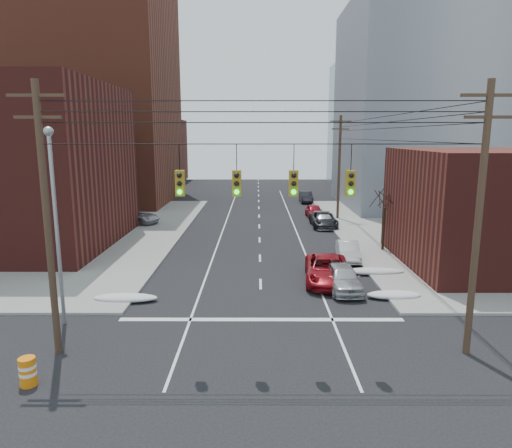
{
  "coord_description": "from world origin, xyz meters",
  "views": [
    {
      "loc": [
        -0.21,
        -14.64,
        8.91
      ],
      "look_at": [
        -0.29,
        15.82,
        3.0
      ],
      "focal_mm": 32.0,
      "sensor_mm": 36.0,
      "label": 1
    }
  ],
  "objects_px": {
    "red_pickup": "(327,270)",
    "lot_car_d": "(45,232)",
    "parked_car_b": "(348,251)",
    "parked_car_f": "(306,197)",
    "parked_car_e": "(314,211)",
    "parked_car_d": "(324,221)",
    "lot_car_b": "(136,216)",
    "construction_barrel": "(28,371)",
    "parked_car_a": "(343,278)",
    "lot_car_c": "(34,230)",
    "lot_car_a": "(82,233)",
    "parked_car_c": "(324,220)"
  },
  "relations": [
    {
      "from": "red_pickup",
      "to": "parked_car_d",
      "type": "xyz_separation_m",
      "value": [
        2.29,
        17.19,
        -0.13
      ]
    },
    {
      "from": "parked_car_c",
      "to": "lot_car_b",
      "type": "bearing_deg",
      "value": 176.82
    },
    {
      "from": "parked_car_c",
      "to": "lot_car_a",
      "type": "xyz_separation_m",
      "value": [
        -21.63,
        -6.41,
        0.06
      ]
    },
    {
      "from": "red_pickup",
      "to": "parked_car_c",
      "type": "distance_m",
      "value": 17.56
    },
    {
      "from": "parked_car_e",
      "to": "lot_car_d",
      "type": "bearing_deg",
      "value": -156.21
    },
    {
      "from": "parked_car_f",
      "to": "lot_car_a",
      "type": "distance_m",
      "value": 31.79
    },
    {
      "from": "parked_car_d",
      "to": "construction_barrel",
      "type": "bearing_deg",
      "value": -114.86
    },
    {
      "from": "parked_car_d",
      "to": "lot_car_a",
      "type": "relative_size",
      "value": 1.21
    },
    {
      "from": "construction_barrel",
      "to": "lot_car_b",
      "type": "bearing_deg",
      "value": 97.52
    },
    {
      "from": "parked_car_c",
      "to": "lot_car_d",
      "type": "height_order",
      "value": "lot_car_d"
    },
    {
      "from": "parked_car_c",
      "to": "lot_car_c",
      "type": "bearing_deg",
      "value": -167.89
    },
    {
      "from": "parked_car_c",
      "to": "parked_car_f",
      "type": "relative_size",
      "value": 1.14
    },
    {
      "from": "parked_car_a",
      "to": "parked_car_f",
      "type": "xyz_separation_m",
      "value": [
        1.6,
        35.8,
        -0.02
      ]
    },
    {
      "from": "red_pickup",
      "to": "lot_car_a",
      "type": "relative_size",
      "value": 1.51
    },
    {
      "from": "parked_car_b",
      "to": "lot_car_b",
      "type": "xyz_separation_m",
      "value": [
        -18.92,
        13.46,
        0.17
      ]
    },
    {
      "from": "parked_car_f",
      "to": "lot_car_d",
      "type": "xyz_separation_m",
      "value": [
        -24.67,
        -23.42,
        0.14
      ]
    },
    {
      "from": "parked_car_b",
      "to": "parked_car_f",
      "type": "distance_m",
      "value": 29.23
    },
    {
      "from": "parked_car_d",
      "to": "parked_car_e",
      "type": "bearing_deg",
      "value": 95.2
    },
    {
      "from": "parked_car_d",
      "to": "lot_car_a",
      "type": "distance_m",
      "value": 22.5
    },
    {
      "from": "red_pickup",
      "to": "parked_car_d",
      "type": "distance_m",
      "value": 17.34
    },
    {
      "from": "parked_car_d",
      "to": "parked_car_b",
      "type": "bearing_deg",
      "value": -87.77
    },
    {
      "from": "parked_car_c",
      "to": "construction_barrel",
      "type": "height_order",
      "value": "parked_car_c"
    },
    {
      "from": "parked_car_d",
      "to": "parked_car_e",
      "type": "height_order",
      "value": "parked_car_e"
    },
    {
      "from": "parked_car_b",
      "to": "construction_barrel",
      "type": "relative_size",
      "value": 3.85
    },
    {
      "from": "parked_car_d",
      "to": "lot_car_a",
      "type": "bearing_deg",
      "value": -161.82
    },
    {
      "from": "lot_car_c",
      "to": "lot_car_d",
      "type": "distance_m",
      "value": 1.81
    },
    {
      "from": "parked_car_b",
      "to": "parked_car_d",
      "type": "distance_m",
      "value": 12.11
    },
    {
      "from": "parked_car_a",
      "to": "construction_barrel",
      "type": "distance_m",
      "value": 16.91
    },
    {
      "from": "red_pickup",
      "to": "lot_car_d",
      "type": "bearing_deg",
      "value": 159.12
    },
    {
      "from": "parked_car_a",
      "to": "lot_car_c",
      "type": "bearing_deg",
      "value": 149.25
    },
    {
      "from": "lot_car_a",
      "to": "parked_car_c",
      "type": "bearing_deg",
      "value": -71.09
    },
    {
      "from": "lot_car_b",
      "to": "lot_car_d",
      "type": "distance_m",
      "value": 9.57
    },
    {
      "from": "parked_car_e",
      "to": "lot_car_b",
      "type": "distance_m",
      "value": 19.11
    },
    {
      "from": "parked_car_b",
      "to": "parked_car_f",
      "type": "height_order",
      "value": "parked_car_f"
    },
    {
      "from": "parked_car_e",
      "to": "parked_car_c",
      "type": "bearing_deg",
      "value": -89.1
    },
    {
      "from": "lot_car_b",
      "to": "construction_barrel",
      "type": "relative_size",
      "value": 4.67
    },
    {
      "from": "construction_barrel",
      "to": "lot_car_d",
      "type": "bearing_deg",
      "value": 113.17
    },
    {
      "from": "parked_car_b",
      "to": "lot_car_d",
      "type": "xyz_separation_m",
      "value": [
        -24.67,
        5.81,
        0.21
      ]
    },
    {
      "from": "parked_car_b",
      "to": "lot_car_b",
      "type": "height_order",
      "value": "lot_car_b"
    },
    {
      "from": "parked_car_c",
      "to": "lot_car_a",
      "type": "distance_m",
      "value": 22.56
    },
    {
      "from": "parked_car_f",
      "to": "lot_car_c",
      "type": "height_order",
      "value": "lot_car_c"
    },
    {
      "from": "construction_barrel",
      "to": "parked_car_c",
      "type": "bearing_deg",
      "value": 63.09
    },
    {
      "from": "parked_car_b",
      "to": "parked_car_d",
      "type": "height_order",
      "value": "parked_car_b"
    },
    {
      "from": "parked_car_b",
      "to": "parked_car_f",
      "type": "xyz_separation_m",
      "value": [
        0.0,
        29.23,
        0.07
      ]
    },
    {
      "from": "red_pickup",
      "to": "parked_car_b",
      "type": "distance_m",
      "value": 5.57
    },
    {
      "from": "parked_car_c",
      "to": "parked_car_f",
      "type": "xyz_separation_m",
      "value": [
        0.0,
        16.89,
        0.03
      ]
    },
    {
      "from": "lot_car_a",
      "to": "lot_car_d",
      "type": "distance_m",
      "value": 3.04
    },
    {
      "from": "parked_car_d",
      "to": "lot_car_b",
      "type": "distance_m",
      "value": 18.97
    },
    {
      "from": "red_pickup",
      "to": "parked_car_d",
      "type": "height_order",
      "value": "red_pickup"
    },
    {
      "from": "parked_car_f",
      "to": "lot_car_b",
      "type": "relative_size",
      "value": 0.91
    }
  ]
}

